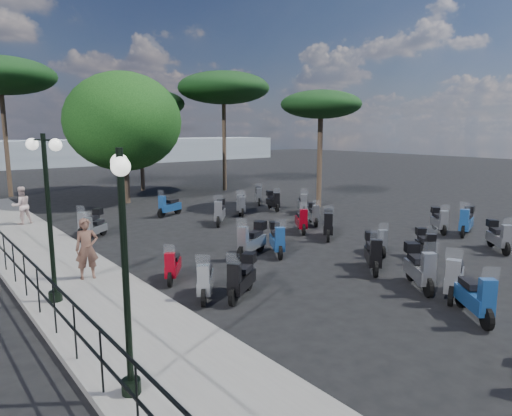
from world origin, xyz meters
TOP-DOWN VIEW (x-y plane):
  - ground at (0.00, 0.00)m, footprint 120.00×120.00m
  - sidewalk at (-6.50, 3.00)m, footprint 3.00×30.00m
  - railing at (-7.80, 2.80)m, footprint 0.04×26.04m
  - lamp_post_0 at (-7.45, -6.40)m, footprint 0.58×1.10m
  - lamp_post_1 at (-7.32, -1.46)m, footprint 0.59×1.15m
  - woman at (-6.11, -0.22)m, footprint 0.70×0.52m
  - pedestrian_far at (-5.93, 9.15)m, footprint 0.90×0.76m
  - scooter_1 at (-4.12, -3.26)m, footprint 1.08×1.41m
  - scooter_2 at (-3.33, -3.78)m, footprint 1.49×1.12m
  - scooter_3 at (-4.12, -1.50)m, footprint 0.99×1.27m
  - scooter_4 at (-4.08, 5.70)m, footprint 1.39×1.22m
  - scooter_5 at (-4.13, 5.02)m, footprint 1.23×1.00m
  - scooter_6 at (0.97, -7.18)m, footprint 1.74×0.96m
  - scooter_7 at (1.21, -4.43)m, footprint 1.39×1.40m
  - scooter_8 at (-0.78, -0.87)m, footprint 1.73×0.98m
  - scooter_9 at (0.06, -1.23)m, footprint 1.07×1.55m
  - scooter_10 at (1.32, 4.25)m, footprint 1.32×1.52m
  - scooter_11 at (0.43, 7.51)m, footprint 1.65×0.87m
  - scooter_12 at (0.08, -8.17)m, footprint 1.21×1.48m
  - scooter_13 at (0.91, -6.21)m, footprint 1.28×1.58m
  - scooter_14 at (3.24, -0.65)m, footprint 1.42×1.37m
  - scooter_15 at (3.47, 5.48)m, footprint 1.04×1.42m
  - scooter_16 at (3.56, 5.77)m, footprint 1.10×1.44m
  - scooter_18 at (3.52, -4.78)m, footprint 1.21×1.30m
  - scooter_19 at (2.87, -3.38)m, footprint 1.00×1.30m
  - scooter_20 at (3.13, 0.76)m, footprint 1.09×1.46m
  - scooter_21 at (5.62, 5.57)m, footprint 0.78×1.55m
  - scooter_22 at (6.63, -5.75)m, footprint 1.27×1.36m
  - scooter_23 at (7.73, -2.81)m, footprint 1.20×1.31m
  - scooter_24 at (8.15, -3.76)m, footprint 1.78×0.88m
  - scooter_25 at (4.65, 1.57)m, footprint 0.99×1.37m
  - scooter_26 at (6.22, 3.90)m, footprint 1.15×1.42m
  - scooter_27 at (6.20, 7.55)m, footprint 1.10×1.42m
  - broadleaf_tree at (0.41, 12.78)m, footprint 6.64×6.64m
  - pine_0 at (3.51, 17.43)m, footprint 6.23×6.23m
  - pine_1 at (8.11, 13.86)m, footprint 6.33×6.33m
  - pine_2 at (-4.53, 19.81)m, footprint 6.69×6.69m
  - pine_3 at (8.29, 4.78)m, footprint 4.38×4.38m
  - distant_hills at (0.00, 45.00)m, footprint 70.00×8.00m

SIDE VIEW (x-z plane):
  - ground at x=0.00m, z-range 0.00..0.00m
  - sidewalk at x=-6.50m, z-range 0.00..0.15m
  - scooter_5 at x=-4.13m, z-range -0.18..1.01m
  - scooter_3 at x=-4.12m, z-range -0.18..1.02m
  - scooter_19 at x=2.87m, z-range -0.19..1.04m
  - scooter_1 at x=-4.12m, z-range -0.20..1.12m
  - scooter_25 at x=4.65m, z-range -0.15..1.09m
  - scooter_16 at x=3.56m, z-range -0.21..1.15m
  - scooter_20 at x=3.13m, z-range -0.21..1.16m
  - scooter_26 at x=6.22m, z-range -0.21..1.16m
  - scooter_11 at x=0.43m, z-range -0.21..1.17m
  - scooter_21 at x=5.62m, z-range -0.16..1.12m
  - scooter_15 at x=3.47m, z-range -0.16..1.13m
  - scooter_18 at x=3.52m, z-range -0.16..1.13m
  - scooter_23 at x=7.73m, z-range -0.16..1.13m
  - scooter_27 at x=6.20m, z-range -0.16..1.15m
  - scooter_12 at x=0.08m, z-range -0.22..1.21m
  - scooter_4 at x=-4.08m, z-range -0.17..1.18m
  - scooter_22 at x=6.63m, z-range -0.17..1.18m
  - scooter_6 at x=0.97m, z-range -0.23..1.25m
  - scooter_2 at x=-3.33m, z-range -0.17..1.20m
  - scooter_9 at x=0.06m, z-range -0.17..1.21m
  - scooter_7 at x=1.21m, z-range -0.18..1.25m
  - scooter_14 at x=3.24m, z-range -0.18..1.25m
  - scooter_10 at x=1.32m, z-range -0.18..1.28m
  - scooter_8 at x=-0.78m, z-range -0.18..1.29m
  - scooter_24 at x=8.15m, z-range -0.18..1.29m
  - scooter_13 at x=0.91m, z-range -0.18..1.30m
  - railing at x=-7.80m, z-range 0.35..1.45m
  - pedestrian_far at x=-5.93m, z-range 0.15..1.82m
  - woman at x=-6.11m, z-range 0.15..1.88m
  - distant_hills at x=0.00m, z-range 0.00..3.00m
  - lamp_post_0 at x=-7.45m, z-range 0.43..4.34m
  - lamp_post_1 at x=-7.32m, z-range 0.44..4.51m
  - broadleaf_tree at x=0.41m, z-range 0.95..8.51m
  - pine_3 at x=8.29m, z-range 2.39..8.78m
  - pine_0 at x=3.51m, z-range 2.45..9.57m
  - pine_1 at x=8.11m, z-range 2.97..11.18m
  - pine_2 at x=-4.53m, z-range 3.18..11.92m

